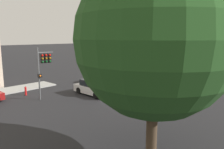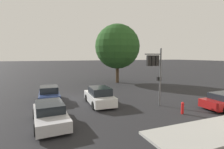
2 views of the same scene
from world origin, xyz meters
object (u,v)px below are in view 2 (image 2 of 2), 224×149
traffic_signal (155,65)px  fire_hydrant (182,108)px  crossing_car_0 (99,96)px  crossing_car_2 (50,114)px  street_tree (117,47)px  crossing_car_1 (49,94)px

traffic_signal → fire_hydrant: bearing=-157.6°
crossing_car_0 → fire_hydrant: 6.97m
fire_hydrant → crossing_car_2: bearing=-100.7°
crossing_car_2 → fire_hydrant: bearing=76.3°
street_tree → fire_hydrant: street_tree is taller
crossing_car_0 → fire_hydrant: size_ratio=4.90×
traffic_signal → crossing_car_2: size_ratio=1.04×
traffic_signal → crossing_car_1: 10.22m
traffic_signal → crossing_car_1: traffic_signal is taller
traffic_signal → crossing_car_0: (-2.28, -4.24, -2.81)m
street_tree → crossing_car_1: bearing=-52.2°
crossing_car_1 → fire_hydrant: (7.73, 9.08, -0.20)m
crossing_car_1 → traffic_signal: bearing=60.1°
crossing_car_0 → crossing_car_2: size_ratio=0.94×
crossing_car_2 → fire_hydrant: size_ratio=5.21×
crossing_car_0 → fire_hydrant: crossing_car_0 is taller
street_tree → crossing_car_2: (14.42, -11.14, -5.21)m
crossing_car_0 → fire_hydrant: (4.91, 4.94, -0.25)m
street_tree → crossing_car_1: (8.46, -10.92, -5.17)m
street_tree → crossing_car_2: street_tree is taller
crossing_car_0 → traffic_signal: bearing=-116.1°
traffic_signal → crossing_car_0: 5.57m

